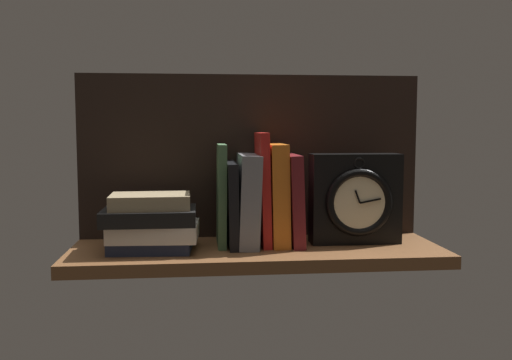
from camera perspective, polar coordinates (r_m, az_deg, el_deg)
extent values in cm
cube|color=brown|center=(114.61, 0.08, -7.45)|extent=(74.96, 24.90, 2.50)
cube|color=black|center=(123.69, -0.49, 2.44)|extent=(74.96, 1.20, 35.71)
cube|color=#476B44|center=(115.18, -3.54, -1.51)|extent=(1.87, 12.17, 20.83)
cube|color=black|center=(115.52, -2.49, -2.41)|extent=(2.18, 16.09, 17.13)
cube|color=gray|center=(115.65, -0.87, -2.01)|extent=(4.71, 16.27, 18.81)
cube|color=red|center=(115.71, 0.71, -0.89)|extent=(2.38, 13.12, 23.19)
cube|color=orange|center=(116.21, 2.15, -1.45)|extent=(3.94, 13.81, 20.87)
cube|color=maroon|center=(116.85, 3.74, -1.95)|extent=(3.19, 15.33, 18.71)
cube|color=black|center=(118.86, 10.06, -1.87)|extent=(18.75, 5.69, 18.75)
torus|color=black|center=(115.83, 10.49, -2.29)|extent=(14.00, 1.72, 14.00)
cylinder|color=beige|center=(115.83, 10.49, -2.29)|extent=(11.29, 0.60, 11.29)
cube|color=black|center=(115.05, 10.34, -1.69)|extent=(1.28, 0.30, 2.68)
cube|color=black|center=(115.94, 11.60, -2.10)|extent=(4.40, 0.30, 1.08)
torus|color=black|center=(115.42, 10.51, 1.68)|extent=(2.44, 0.44, 2.44)
cube|color=#232D4C|center=(112.38, -10.67, -6.56)|extent=(16.27, 11.01, 2.29)
cube|color=beige|center=(112.13, -10.34, -5.15)|extent=(17.64, 13.30, 3.20)
cube|color=black|center=(111.48, -10.81, -3.62)|extent=(17.99, 12.76, 2.93)
cube|color=#9E8966|center=(111.09, -10.73, -2.15)|extent=(15.60, 10.92, 2.84)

